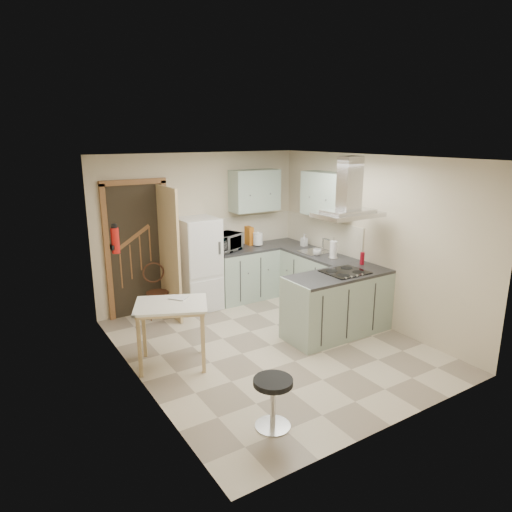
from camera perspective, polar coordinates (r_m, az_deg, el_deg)
floor at (r=6.32m, az=1.89°, el=-11.09°), size 4.20×4.20×0.00m
ceiling at (r=5.69m, az=2.11°, el=12.19°), size 4.20×4.20×0.00m
back_wall at (r=7.66m, az=-6.90°, el=3.36°), size 3.60×0.00×3.60m
left_wall at (r=5.12m, az=-14.90°, el=-2.84°), size 0.00×4.20×4.20m
right_wall at (r=7.03m, az=14.23°, el=1.96°), size 0.00×4.20×4.20m
doorway at (r=7.28m, az=-14.57°, el=0.77°), size 1.10×0.12×2.10m
fridge at (r=7.43m, az=-7.17°, el=-0.98°), size 0.60×0.60×1.50m
counter_back at (r=7.90m, az=-1.45°, el=-2.17°), size 1.08×0.60×0.90m
counter_right at (r=7.83m, az=6.39°, el=-2.42°), size 0.60×1.95×0.90m
splashback at (r=8.12m, az=-0.71°, el=3.40°), size 1.68×0.02×0.50m
wall_cabinet_back at (r=7.87m, az=-0.16°, el=8.19°), size 0.85×0.35×0.70m
wall_cabinet_right at (r=7.41m, az=8.80°, el=7.61°), size 0.35×0.90×0.70m
peninsula at (r=6.60m, az=10.23°, el=-5.90°), size 1.55×0.65×0.90m
hob at (r=6.52m, az=11.07°, el=-1.97°), size 0.58×0.50×0.01m
extractor_hood at (r=6.34m, az=11.43°, el=5.09°), size 0.90×0.55×0.10m
sink at (r=7.58m, az=7.31°, el=0.54°), size 0.45×0.40×0.01m
fire_extinguisher at (r=5.91m, az=-17.19°, el=1.85°), size 0.10×0.10×0.32m
drop_leaf_table at (r=5.76m, az=-10.41°, el=-9.59°), size 1.04×0.94×0.80m
bentwood_chair at (r=7.29m, az=-12.23°, el=-4.54°), size 0.40×0.40×0.77m
stool at (r=4.63m, az=2.13°, el=-17.87°), size 0.39×0.39×0.52m
microwave at (r=7.57m, az=-3.82°, el=1.72°), size 0.62×0.53×0.29m
kettle at (r=7.92m, az=0.23°, el=2.18°), size 0.21×0.21×0.25m
cereal_box at (r=8.01m, az=-0.90°, el=2.57°), size 0.10×0.22×0.32m
soap_bottle at (r=7.95m, az=6.04°, el=1.99°), size 0.10×0.10×0.21m
paper_towel at (r=7.21m, az=9.65°, el=0.82°), size 0.14×0.14×0.28m
cup at (r=7.35m, az=7.65°, el=0.46°), size 0.17×0.17×0.10m
red_bottle at (r=6.96m, az=13.13°, el=-0.29°), size 0.08×0.08×0.18m
book at (r=5.69m, az=-10.09°, el=-5.05°), size 0.25×0.26×0.09m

